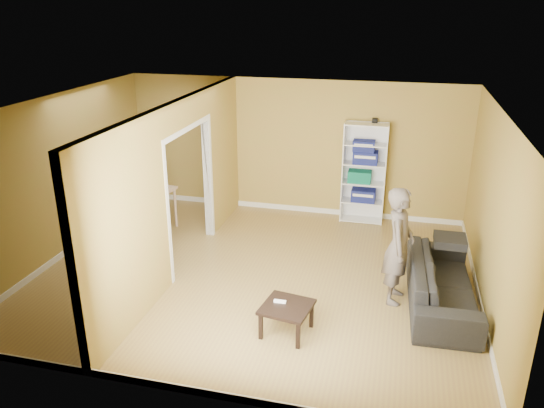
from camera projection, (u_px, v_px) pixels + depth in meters
The scene contains 16 objects.
room_shell at pixel (255, 195), 7.69m from camera, with size 6.50×6.50×6.50m.
partition at pixel (179, 188), 7.96m from camera, with size 0.22×5.50×2.60m, color #AA843E, non-canonical shape.
wall_speaker at pixel (375, 121), 9.58m from camera, with size 0.10×0.10×0.10m, color black.
sofa at pixel (443, 277), 7.22m from camera, with size 0.94×2.20×0.84m, color black.
person at pixel (400, 236), 7.13m from camera, with size 0.55×0.71×1.94m, color slate.
bookshelf at pixel (364, 173), 9.87m from camera, with size 0.79×0.35×1.88m.
paper_box_navy_a at pixel (363, 195), 9.98m from camera, with size 0.44×0.29×0.23m, color navy.
paper_box_teal at pixel (360, 176), 9.87m from camera, with size 0.42×0.28×0.22m, color #0B5D44.
paper_box_navy_b at pixel (365, 157), 9.71m from camera, with size 0.44×0.29×0.23m, color navy.
paper_box_navy_c at pixel (364, 147), 9.66m from camera, with size 0.39×0.25×0.20m, color navy.
coffee_table at pixel (287, 310), 6.60m from camera, with size 0.59×0.59×0.39m.
game_controller at pixel (280, 301), 6.64m from camera, with size 0.15×0.04×0.03m, color white.
dining_table at pixel (136, 193), 9.51m from camera, with size 1.25×0.83×0.78m.
chair_left at pixel (96, 200), 9.70m from camera, with size 0.48×0.48×1.05m, color tan, non-canonical shape.
chair_near at pixel (119, 218), 8.97m from camera, with size 0.45×0.45×0.99m, color tan, non-canonical shape.
chair_far at pixel (153, 192), 10.17m from camera, with size 0.46×0.46×1.01m, color #D5BC89, non-canonical shape.
Camera 1 is at (1.98, -6.96, 3.93)m, focal length 35.00 mm.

